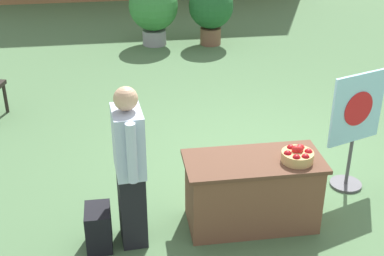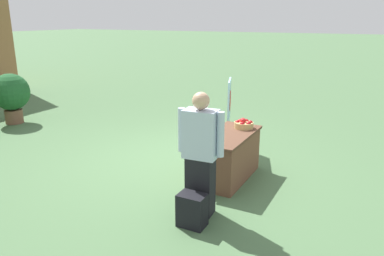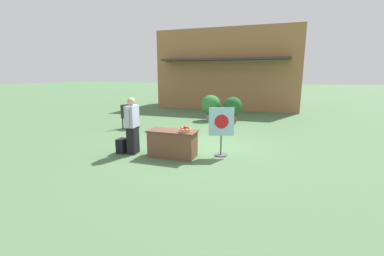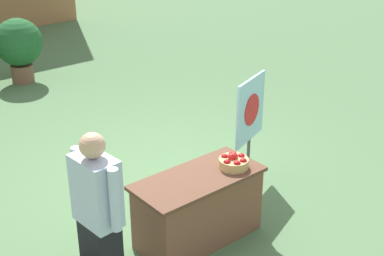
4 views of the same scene
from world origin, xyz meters
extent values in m
plane|color=#4C7047|center=(0.00, 0.00, 0.00)|extent=(120.00, 120.00, 0.00)
cube|color=brown|center=(-0.30, -1.12, 0.35)|extent=(1.28, 0.59, 0.70)
cube|color=brown|center=(-0.30, -1.12, 0.72)|extent=(1.36, 0.63, 0.04)
cylinder|color=tan|center=(0.10, -1.21, 0.79)|extent=(0.31, 0.31, 0.10)
sphere|color=red|center=(0.20, -1.22, 0.83)|extent=(0.08, 0.08, 0.08)
sphere|color=red|center=(0.16, -1.13, 0.83)|extent=(0.08, 0.08, 0.08)
sphere|color=#A30F14|center=(0.06, -1.11, 0.83)|extent=(0.08, 0.08, 0.08)
sphere|color=#A30F14|center=(-0.01, -1.22, 0.83)|extent=(0.08, 0.08, 0.08)
sphere|color=#A30F14|center=(0.05, -1.31, 0.83)|extent=(0.08, 0.08, 0.08)
sphere|color=#A30F14|center=(0.14, -1.31, 0.83)|extent=(0.08, 0.08, 0.08)
sphere|color=red|center=(0.12, -1.18, 0.87)|extent=(0.08, 0.08, 0.08)
sphere|color=red|center=(0.11, -1.20, 0.87)|extent=(0.08, 0.08, 0.08)
sphere|color=red|center=(0.08, -1.20, 0.87)|extent=(0.08, 0.08, 0.08)
cube|color=silver|center=(-1.51, -1.22, 1.09)|extent=(0.29, 0.44, 0.62)
sphere|color=tan|center=(-1.51, -1.22, 1.51)|extent=(0.22, 0.22, 0.22)
cylinder|color=silver|center=(-1.53, -0.96, 1.11)|extent=(0.09, 0.09, 0.57)
cylinder|color=silver|center=(-1.48, -1.48, 1.11)|extent=(0.09, 0.09, 0.57)
cylinder|color=#4C4C51|center=(0.95, -0.61, 0.01)|extent=(0.36, 0.36, 0.03)
cylinder|color=#4C4C51|center=(0.95, -0.61, 0.31)|extent=(0.04, 0.04, 0.55)
cube|color=#99D1EA|center=(0.95, -0.61, 0.97)|extent=(0.67, 0.26, 0.79)
cylinder|color=red|center=(0.96, -0.63, 0.97)|extent=(0.37, 0.14, 0.39)
cylinder|color=brown|center=(0.33, 4.75, 0.17)|extent=(0.41, 0.41, 0.33)
sphere|color=#1E5628|center=(0.33, 4.75, 0.77)|extent=(0.88, 0.88, 0.88)
camera|label=1|loc=(-1.56, -5.47, 3.36)|focal=50.00mm
camera|label=2|loc=(-5.48, -3.16, 2.47)|focal=35.00mm
camera|label=3|loc=(2.42, -7.46, 2.24)|focal=24.00mm
camera|label=4|loc=(-3.34, -4.68, 3.42)|focal=50.00mm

